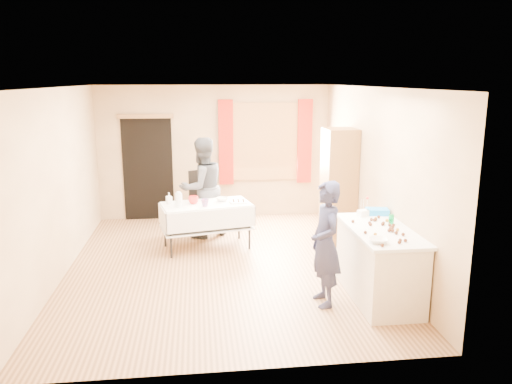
{
  "coord_description": "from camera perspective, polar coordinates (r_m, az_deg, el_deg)",
  "views": [
    {
      "loc": [
        -0.34,
        -6.99,
        2.72
      ],
      "look_at": [
        0.49,
        0.0,
        1.11
      ],
      "focal_mm": 35.0,
      "sensor_mm": 36.0,
      "label": 1
    }
  ],
  "objects": [
    {
      "name": "pitcher",
      "position": [
        7.89,
        -8.81,
        -0.93
      ],
      "size": [
        0.14,
        0.14,
        0.22
      ],
      "primitive_type": "cylinder",
      "rotation": [
        0.0,
        0.0,
        0.36
      ],
      "color": "silver",
      "rests_on": "party_table"
    },
    {
      "name": "girl",
      "position": [
        6.1,
        7.94,
        -5.89
      ],
      "size": [
        0.63,
        0.47,
        1.54
      ],
      "primitive_type": "imported",
      "rotation": [
        0.0,
        0.0,
        -1.48
      ],
      "color": "#1D1F3E",
      "rests_on": "floor"
    },
    {
      "name": "bottle",
      "position": [
        8.12,
        -9.9,
        -0.7
      ],
      "size": [
        0.14,
        0.14,
        0.18
      ],
      "primitive_type": "imported",
      "rotation": [
        0.0,
        0.0,
        0.42
      ],
      "color": "white",
      "rests_on": "party_table"
    },
    {
      "name": "doorway",
      "position": [
        9.92,
        -12.24,
        2.58
      ],
      "size": [
        0.95,
        0.04,
        2.0
      ],
      "primitive_type": "cube",
      "color": "black",
      "rests_on": "floor"
    },
    {
      "name": "window_frame",
      "position": [
        9.88,
        1.07,
        5.77
      ],
      "size": [
        1.32,
        0.06,
        1.52
      ],
      "primitive_type": "cube",
      "color": "olive",
      "rests_on": "wall_back"
    },
    {
      "name": "floor",
      "position": [
        7.51,
        -3.78,
        -8.47
      ],
      "size": [
        4.5,
        5.5,
        0.02
      ],
      "primitive_type": "cube",
      "color": "#9E7047",
      "rests_on": "ground"
    },
    {
      "name": "wall_right",
      "position": [
        7.59,
        13.37,
        1.74
      ],
      "size": [
        0.02,
        5.5,
        2.6
      ],
      "primitive_type": "cube",
      "color": "tan",
      "rests_on": "floor"
    },
    {
      "name": "curtain_right",
      "position": [
        9.97,
        5.58,
        5.77
      ],
      "size": [
        0.28,
        0.06,
        1.65
      ],
      "primitive_type": "cube",
      "color": "#B01E11",
      "rests_on": "wall_back"
    },
    {
      "name": "cup_rainbow",
      "position": [
        7.89,
        -5.86,
        -1.23
      ],
      "size": [
        0.14,
        0.14,
        0.12
      ],
      "primitive_type": "imported",
      "rotation": [
        0.0,
        0.0,
        -0.05
      ],
      "color": "red",
      "rests_on": "party_table"
    },
    {
      "name": "window_pane",
      "position": [
        9.87,
        1.08,
        5.76
      ],
      "size": [
        1.2,
        0.02,
        1.4
      ],
      "primitive_type": "cube",
      "color": "white",
      "rests_on": "wall_back"
    },
    {
      "name": "soda_can",
      "position": [
        6.57,
        15.2,
        -3.02
      ],
      "size": [
        0.07,
        0.07,
        0.12
      ],
      "primitive_type": "cylinder",
      "rotation": [
        0.0,
        0.0,
        -0.14
      ],
      "color": "#03913E",
      "rests_on": "counter"
    },
    {
      "name": "ceiling",
      "position": [
        7.0,
        -4.1,
        11.94
      ],
      "size": [
        4.5,
        5.5,
        0.02
      ],
      "primitive_type": "cube",
      "color": "white",
      "rests_on": "floor"
    },
    {
      "name": "woman",
      "position": [
        8.67,
        -6.18,
        0.48
      ],
      "size": [
        1.42,
        1.4,
        1.75
      ],
      "primitive_type": "imported",
      "rotation": [
        0.0,
        0.0,
        3.66
      ],
      "color": "black",
      "rests_on": "floor"
    },
    {
      "name": "party_table",
      "position": [
        8.16,
        -5.66,
        -3.38
      ],
      "size": [
        1.56,
        1.03,
        0.75
      ],
      "rotation": [
        0.0,
        0.0,
        0.22
      ],
      "color": "black",
      "rests_on": "floor"
    },
    {
      "name": "wall_back",
      "position": [
        9.86,
        -4.75,
        4.54
      ],
      "size": [
        4.5,
        0.02,
        2.6
      ],
      "primitive_type": "cube",
      "color": "tan",
      "rests_on": "floor"
    },
    {
      "name": "wall_front",
      "position": [
        4.48,
        -2.12,
        -5.62
      ],
      "size": [
        4.5,
        0.02,
        2.6
      ],
      "primitive_type": "cube",
      "color": "tan",
      "rests_on": "floor"
    },
    {
      "name": "curtain_left",
      "position": [
        9.76,
        -3.46,
        5.66
      ],
      "size": [
        0.28,
        0.06,
        1.65
      ],
      "primitive_type": "cube",
      "color": "#B01E11",
      "rests_on": "wall_back"
    },
    {
      "name": "wall_left",
      "position": [
        7.39,
        -21.71,
        0.87
      ],
      "size": [
        0.02,
        5.5,
        2.6
      ],
      "primitive_type": "cube",
      "color": "tan",
      "rests_on": "floor"
    },
    {
      "name": "chair",
      "position": [
        9.05,
        -5.78,
        -2.49
      ],
      "size": [
        0.61,
        0.61,
        1.11
      ],
      "rotation": [
        0.0,
        0.0,
        0.42
      ],
      "color": "black",
      "rests_on": "floor"
    },
    {
      "name": "blue_basket",
      "position": [
        6.99,
        13.67,
        -2.18
      ],
      "size": [
        0.33,
        0.25,
        0.08
      ],
      "primitive_type": "cube",
      "rotation": [
        0.0,
        0.0,
        -0.17
      ],
      "color": "#178AEC",
      "rests_on": "counter"
    },
    {
      "name": "foam_block",
      "position": [
        6.87,
        12.19,
        -2.36
      ],
      "size": [
        0.18,
        0.15,
        0.08
      ],
      "primitive_type": "cube",
      "rotation": [
        0.0,
        0.0,
        0.36
      ],
      "color": "white",
      "rests_on": "counter"
    },
    {
      "name": "small_bowl",
      "position": [
        8.21,
        -3.89,
        -0.83
      ],
      "size": [
        0.27,
        0.27,
        0.06
      ],
      "primitive_type": "imported",
      "rotation": [
        0.0,
        0.0,
        0.21
      ],
      "color": "white",
      "rests_on": "party_table"
    },
    {
      "name": "mixing_bowl",
      "position": [
        5.81,
        13.77,
        -5.4
      ],
      "size": [
        0.27,
        0.27,
        0.05
      ],
      "primitive_type": "imported",
      "rotation": [
        0.0,
        0.0,
        -0.13
      ],
      "color": "white",
      "rests_on": "counter"
    },
    {
      "name": "counter",
      "position": [
        6.5,
        13.86,
        -7.93
      ],
      "size": [
        0.73,
        1.54,
        0.91
      ],
      "color": "beige",
      "rests_on": "floor"
    },
    {
      "name": "cabinet",
      "position": [
        8.43,
        9.4,
        0.66
      ],
      "size": [
        0.5,
        0.6,
        1.92
      ],
      "primitive_type": "cube",
      "color": "brown",
      "rests_on": "floor"
    },
    {
      "name": "door_lintel",
      "position": [
        9.77,
        -12.54,
        8.45
      ],
      "size": [
        1.05,
        0.06,
        0.08
      ],
      "primitive_type": "cube",
      "color": "olive",
      "rests_on": "wall_back"
    },
    {
      "name": "cake_balls",
      "position": [
        6.35,
        14.44,
        -3.91
      ],
      "size": [
        0.51,
        1.16,
        0.04
      ],
      "color": "#3F2314",
      "rests_on": "counter"
    },
    {
      "name": "pastry_tray",
      "position": [
        8.1,
        -2.01,
        -1.14
      ],
      "size": [
        0.31,
        0.24,
        0.02
      ],
      "primitive_type": "cube",
      "rotation": [
        0.0,
        0.0,
        0.15
      ],
      "color": "white",
      "rests_on": "party_table"
    },
    {
      "name": "cup_red",
      "position": [
        8.07,
        -7.16,
        -0.91
      ],
      "size": [
        0.3,
        0.3,
        0.13
      ],
      "primitive_type": "imported",
      "rotation": [
        0.0,
        0.0,
        0.53
      ],
      "color": "red",
      "rests_on": "party_table"
    }
  ]
}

